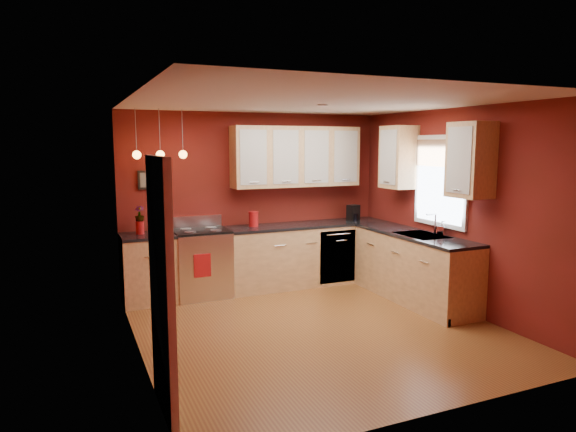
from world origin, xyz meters
name	(u,v)px	position (x,y,z in m)	size (l,w,h in m)	color
floor	(317,328)	(0.00, 0.00, 0.00)	(4.20, 4.20, 0.00)	brown
ceiling	(319,102)	(0.00, 0.00, 2.60)	(4.00, 4.20, 0.02)	beige
wall_back	(255,200)	(0.00, 2.10, 1.30)	(4.00, 0.02, 2.60)	maroon
wall_front	(442,254)	(0.00, -2.10, 1.30)	(4.00, 0.02, 2.60)	maroon
wall_left	(136,230)	(-2.00, 0.00, 1.30)	(0.02, 4.20, 2.60)	maroon
wall_right	(456,210)	(2.00, 0.00, 1.30)	(0.02, 4.20, 2.60)	maroon
base_cabinets_back_left	(149,270)	(-1.65, 1.80, 0.45)	(0.70, 0.60, 0.90)	#E8BA7C
base_cabinets_back_right	(307,255)	(0.73, 1.80, 0.45)	(2.54, 0.60, 0.90)	#E8BA7C
base_cabinets_right	(414,268)	(1.70, 0.45, 0.45)	(0.60, 2.10, 0.90)	#E8BA7C
counter_back_left	(147,236)	(-1.65, 1.80, 0.92)	(0.70, 0.62, 0.04)	black
counter_back_right	(307,225)	(0.73, 1.80, 0.92)	(2.54, 0.62, 0.04)	black
counter_right	(415,235)	(1.70, 0.45, 0.92)	(0.62, 2.10, 0.04)	black
gas_range	(202,263)	(-0.92, 1.80, 0.48)	(0.76, 0.64, 1.11)	silver
dishwasher_front	(338,257)	(1.10, 1.51, 0.45)	(0.60, 0.02, 0.80)	silver
sink	(422,237)	(1.70, 0.30, 0.92)	(0.50, 0.70, 0.33)	gray
window	(441,178)	(1.97, 0.30, 1.69)	(0.06, 1.02, 1.22)	white
door_left_wall	(162,288)	(-1.97, -1.20, 1.03)	(0.12, 0.82, 2.05)	white
upper_cabinets_back	(296,157)	(0.60, 1.93, 1.95)	(2.00, 0.35, 0.90)	#E8BA7C
upper_cabinets_right	(431,158)	(1.82, 0.32, 1.95)	(0.35, 1.95, 0.90)	#E8BA7C
wall_picture	(150,180)	(-1.55, 2.08, 1.65)	(0.32, 0.03, 0.26)	black
pendant_lights	(160,154)	(-1.45, 1.75, 2.01)	(0.71, 0.11, 0.66)	gray
red_canister	(254,219)	(-0.12, 1.86, 1.05)	(0.15, 0.15, 0.22)	#A61114
red_vase	(140,228)	(-1.73, 1.86, 1.03)	(0.11, 0.11, 0.18)	#A61114
flowers	(139,214)	(-1.73, 1.86, 1.21)	(0.12, 0.12, 0.22)	#A61114
coffee_maker	(353,213)	(1.54, 1.80, 1.05)	(0.20, 0.19, 0.25)	black
soap_pump	(442,228)	(1.90, 0.14, 1.04)	(0.09, 0.09, 0.20)	silver
dish_towel	(202,266)	(-0.99, 1.47, 0.52)	(0.23, 0.02, 0.32)	#A61114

